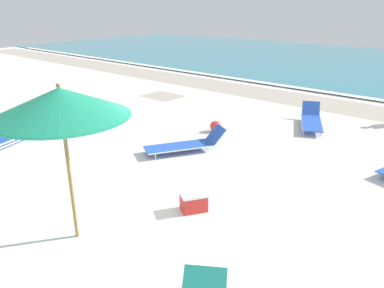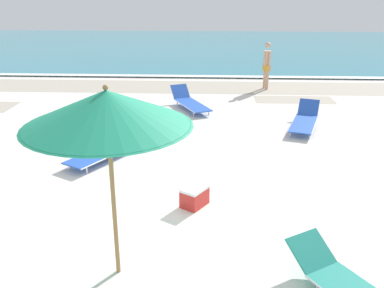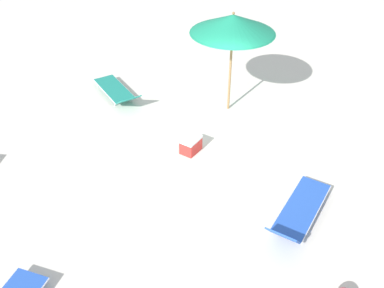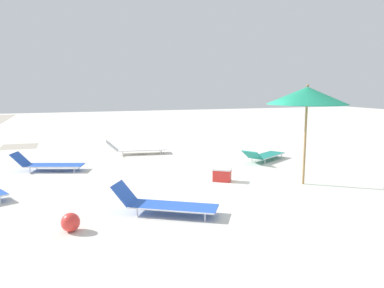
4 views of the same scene
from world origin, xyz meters
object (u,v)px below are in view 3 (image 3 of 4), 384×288
at_px(sun_lounger_under_umbrella, 298,213).
at_px(cooler_box, 191,145).
at_px(beach_umbrella, 233,24).
at_px(sun_lounger_near_water_left, 117,91).

relative_size(sun_lounger_under_umbrella, cooler_box, 3.56).
height_order(beach_umbrella, cooler_box, beach_umbrella).
bearing_deg(sun_lounger_under_umbrella, cooler_box, -15.95).
relative_size(beach_umbrella, sun_lounger_under_umbrella, 1.23).
relative_size(beach_umbrella, sun_lounger_near_water_left, 1.27).
bearing_deg(sun_lounger_near_water_left, sun_lounger_under_umbrella, 99.49).
xyz_separation_m(beach_umbrella, sun_lounger_near_water_left, (3.11, -0.55, -2.16)).
bearing_deg(sun_lounger_near_water_left, beach_umbrella, 137.71).
distance_m(sun_lounger_under_umbrella, sun_lounger_near_water_left, 6.33).
height_order(sun_lounger_under_umbrella, cooler_box, sun_lounger_under_umbrella).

